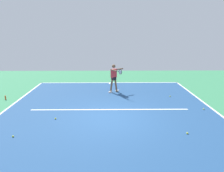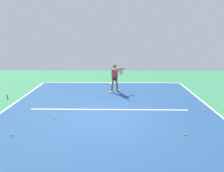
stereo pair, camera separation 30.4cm
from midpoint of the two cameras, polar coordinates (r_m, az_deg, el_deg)
The scene contains 13 objects.
ground_plane at distance 9.02m, azimuth -0.06°, elevation -8.74°, with size 22.30×22.30×0.00m, color #388456.
court_surface at distance 9.02m, azimuth -0.06°, elevation -8.73°, with size 10.02×12.77×0.00m, color navy.
court_line_baseline_near at distance 15.05m, azimuth 0.40°, elevation 0.94°, with size 10.02×0.10×0.01m, color white.
court_line_sideline_left at distance 10.22m, azimuth 29.27°, elevation -7.82°, with size 0.10×12.77×0.01m, color white.
court_line_service at distance 9.90m, azimuth 0.04°, elevation -6.53°, with size 7.51×0.10×0.01m, color white.
court_line_centre_mark at distance 14.85m, azimuth 0.39°, elevation 0.76°, with size 0.10×0.30×0.01m, color white.
tennis_player at distance 12.45m, azimuth 1.56°, elevation 2.66°, with size 0.94×1.38×1.73m.
tennis_ball_centre_court at distance 12.19m, azimuth 16.69°, elevation -2.89°, with size 0.07×0.07×0.07m, color #C6E53D.
tennis_ball_far_corner at distance 8.30m, azimuth -25.15°, elevation -12.17°, with size 0.07×0.07×0.07m, color #CCE033.
tennis_ball_near_player at distance 8.09m, azimuth 20.67°, elevation -12.41°, with size 0.07×0.07×0.07m, color yellow.
tennis_ball_by_sideline at distance 10.74m, azimuth 24.93°, elevation -6.07°, with size 0.07×0.07×0.07m, color yellow.
tennis_ball_by_baseline at distance 9.21m, azimuth -14.72°, elevation -8.53°, with size 0.07×0.07×0.07m, color yellow.
water_bottle at distance 12.78m, azimuth -26.39°, elevation -2.67°, with size 0.07×0.07×0.22m, color #D84C1E.
Camera 2 is at (-0.31, 8.27, 3.60)m, focal length 33.02 mm.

